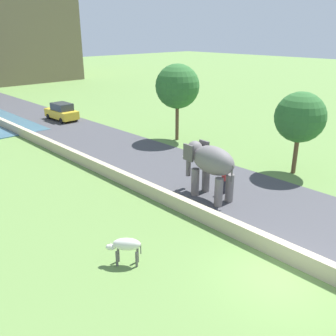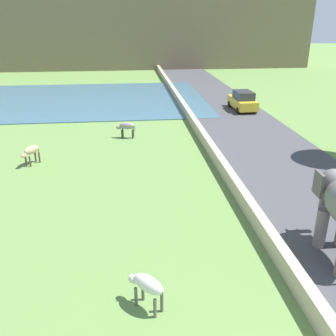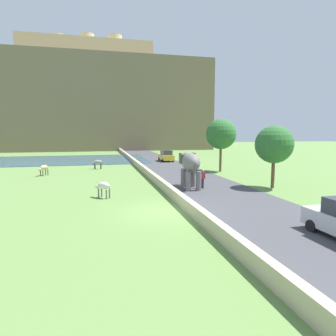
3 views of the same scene
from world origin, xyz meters
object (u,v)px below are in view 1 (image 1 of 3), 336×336
(person_beside_elephant, at_px, (225,180))
(cow_white, at_px, (125,246))
(elephant, at_px, (210,163))
(car_yellow, at_px, (62,112))

(person_beside_elephant, distance_m, cow_white, 8.18)
(elephant, bearing_deg, cow_white, -165.70)
(elephant, xyz_separation_m, cow_white, (-7.05, -1.80, -1.20))
(elephant, xyz_separation_m, person_beside_elephant, (1.00, -0.31, -1.16))
(person_beside_elephant, height_order, car_yellow, car_yellow)
(elephant, height_order, person_beside_elephant, elephant)
(car_yellow, distance_m, cow_white, 26.14)
(car_yellow, bearing_deg, elephant, -98.02)
(elephant, relative_size, person_beside_elephant, 2.15)
(person_beside_elephant, distance_m, car_yellow, 22.69)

